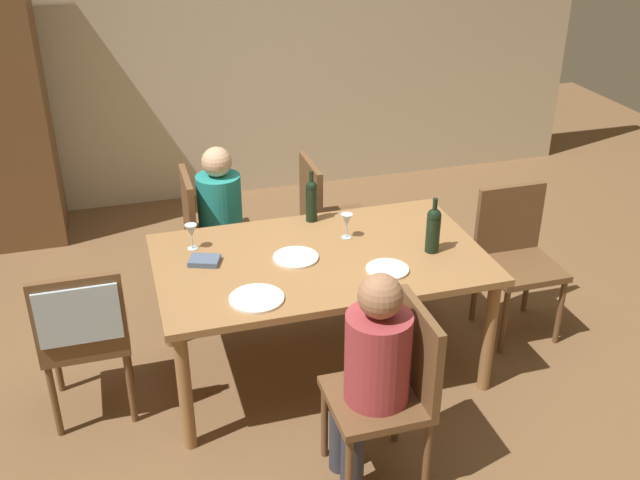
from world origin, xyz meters
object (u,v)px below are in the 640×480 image
(chair_near, at_px, (394,383))
(dinner_plate_host, at_px, (296,258))
(dining_table, at_px, (320,268))
(chair_far_left, at_px, (208,229))
(person_woman_host, at_px, (372,367))
(wine_bottle_tall_green, at_px, (433,229))
(wine_bottle_dark_red, at_px, (311,199))
(chair_right_end, at_px, (515,250))
(dinner_plate_guest_left, at_px, (387,269))
(person_man_bearded, at_px, (224,213))
(chair_left_end, at_px, (82,327))
(wine_glass_near_left, at_px, (191,232))
(handbag, at_px, (385,260))
(dinner_plate_guest_right, at_px, (257,298))
(chair_far_right, at_px, (327,214))
(wine_glass_centre, at_px, (347,221))

(chair_near, relative_size, dinner_plate_host, 3.67)
(dining_table, height_order, chair_far_left, chair_far_left)
(person_woman_host, bearing_deg, chair_far_left, 14.31)
(wine_bottle_tall_green, bearing_deg, wine_bottle_dark_red, 133.40)
(chair_right_end, relative_size, dinner_plate_guest_left, 3.99)
(chair_near, xyz_separation_m, person_man_bearded, (-0.47, 1.83, 0.10))
(chair_left_end, distance_m, chair_right_end, 2.57)
(wine_glass_near_left, height_order, handbag, wine_glass_near_left)
(person_woman_host, relative_size, handbag, 4.00)
(wine_glass_near_left, bearing_deg, person_woman_host, -62.16)
(wine_glass_near_left, bearing_deg, person_man_bearded, 65.97)
(dinner_plate_guest_right, height_order, handbag, dinner_plate_guest_right)
(dinner_plate_guest_left, bearing_deg, dinner_plate_host, 148.68)
(chair_far_right, height_order, dinner_plate_guest_right, chair_far_right)
(chair_left_end, bearing_deg, chair_near, -30.04)
(wine_bottle_dark_red, xyz_separation_m, dinner_plate_guest_left, (0.22, -0.70, -0.13))
(handbag, bearing_deg, dining_table, -129.54)
(dinner_plate_host, relative_size, dinner_plate_guest_left, 1.09)
(dinner_plate_guest_right, bearing_deg, chair_near, -47.85)
(chair_near, distance_m, person_woman_host, 0.16)
(person_woman_host, xyz_separation_m, dinner_plate_guest_right, (-0.40, 0.57, 0.09))
(wine_bottle_tall_green, distance_m, dinner_plate_guest_right, 1.08)
(chair_right_end, distance_m, wine_bottle_dark_red, 1.30)
(chair_right_end, distance_m, person_woman_host, 1.65)
(chair_right_end, xyz_separation_m, wine_bottle_dark_red, (-1.20, 0.36, 0.34))
(chair_far_right, height_order, wine_glass_centre, chair_far_right)
(dining_table, xyz_separation_m, person_man_bearded, (-0.38, 0.92, -0.03))
(person_man_bearded, height_order, wine_glass_centre, person_man_bearded)
(dining_table, relative_size, chair_right_end, 1.96)
(chair_near, distance_m, chair_left_end, 1.58)
(dinner_plate_host, xyz_separation_m, handbag, (0.89, 0.91, -0.63))
(person_woman_host, distance_m, wine_bottle_tall_green, 1.05)
(dinner_plate_host, relative_size, dinner_plate_guest_right, 0.91)
(wine_bottle_dark_red, bearing_deg, chair_far_left, 140.68)
(wine_bottle_tall_green, height_order, wine_bottle_dark_red, same)
(chair_far_left, bearing_deg, chair_left_end, -37.20)
(dining_table, height_order, dinner_plate_guest_right, dinner_plate_guest_right)
(dining_table, xyz_separation_m, chair_far_left, (-0.49, 0.92, -0.13))
(handbag, bearing_deg, chair_right_end, -57.59)
(wine_bottle_tall_green, distance_m, dinner_plate_host, 0.77)
(chair_near, height_order, chair_far_right, same)
(chair_far_right, relative_size, wine_bottle_dark_red, 2.87)
(wine_bottle_tall_green, bearing_deg, dining_table, 169.07)
(chair_far_left, height_order, wine_bottle_tall_green, wine_bottle_tall_green)
(chair_far_right, xyz_separation_m, wine_glass_near_left, (-0.98, -0.63, 0.31))
(dinner_plate_guest_right, bearing_deg, chair_far_left, 92.88)
(chair_near, xyz_separation_m, handbag, (0.67, 1.83, -0.42))
(dining_table, bearing_deg, chair_right_end, 3.89)
(person_man_bearded, xyz_separation_m, wine_bottle_dark_red, (0.46, -0.47, 0.24))
(wine_glass_centre, relative_size, dinner_plate_guest_right, 0.54)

